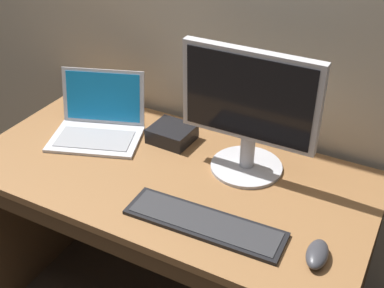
% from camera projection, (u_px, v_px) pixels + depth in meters
% --- Properties ---
extents(desk, '(1.41, 0.71, 0.74)m').
position_uv_depth(desk, '(169.00, 225.00, 1.85)').
color(desk, olive).
rests_on(desk, ground).
extents(laptop_silver, '(0.41, 0.37, 0.23)m').
position_uv_depth(laptop_silver, '(99.00, 122.00, 1.91)').
color(laptop_silver, silver).
rests_on(laptop_silver, desk).
extents(external_monitor, '(0.47, 0.25, 0.45)m').
position_uv_depth(external_monitor, '(249.00, 108.00, 1.59)').
color(external_monitor, '#B7B7BC').
rests_on(external_monitor, desk).
extents(wired_keyboard, '(0.50, 0.15, 0.01)m').
position_uv_depth(wired_keyboard, '(204.00, 223.00, 1.48)').
color(wired_keyboard, black).
rests_on(wired_keyboard, desk).
extents(computer_mouse, '(0.07, 0.12, 0.04)m').
position_uv_depth(computer_mouse, '(317.00, 254.00, 1.36)').
color(computer_mouse, '#38383D').
rests_on(computer_mouse, desk).
extents(external_drive_box, '(0.16, 0.15, 0.06)m').
position_uv_depth(external_drive_box, '(172.00, 134.00, 1.87)').
color(external_drive_box, black).
rests_on(external_drive_box, desk).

